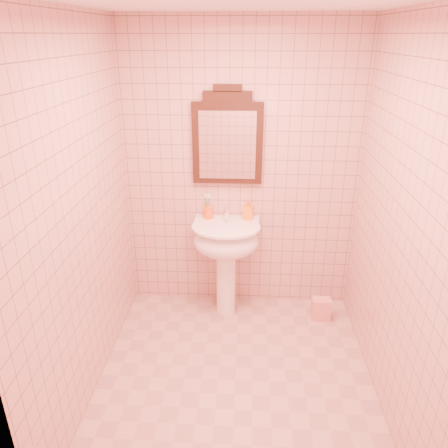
# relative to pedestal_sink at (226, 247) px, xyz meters

# --- Properties ---
(floor) EXTENTS (2.20, 2.20, 0.00)m
(floor) POSITION_rel_pedestal_sink_xyz_m (0.11, -0.87, -0.66)
(floor) COLOR tan
(floor) RESTS_ON ground
(back_wall) EXTENTS (2.00, 0.02, 2.50)m
(back_wall) POSITION_rel_pedestal_sink_xyz_m (0.11, 0.23, 0.59)
(back_wall) COLOR tan
(back_wall) RESTS_ON floor
(pedestal_sink) EXTENTS (0.58, 0.58, 0.86)m
(pedestal_sink) POSITION_rel_pedestal_sink_xyz_m (0.00, 0.00, 0.00)
(pedestal_sink) COLOR white
(pedestal_sink) RESTS_ON floor
(faucet) EXTENTS (0.04, 0.16, 0.11)m
(faucet) POSITION_rel_pedestal_sink_xyz_m (0.00, 0.14, 0.26)
(faucet) COLOR white
(faucet) RESTS_ON pedestal_sink
(mirror) EXTENTS (0.58, 0.06, 0.81)m
(mirror) POSITION_rel_pedestal_sink_xyz_m (0.00, 0.20, 0.89)
(mirror) COLOR black
(mirror) RESTS_ON back_wall
(toothbrush_cup) EXTENTS (0.09, 0.09, 0.20)m
(toothbrush_cup) POSITION_rel_pedestal_sink_xyz_m (-0.16, 0.15, 0.26)
(toothbrush_cup) COLOR #EB5C13
(toothbrush_cup) RESTS_ON pedestal_sink
(soap_dispenser) EXTENTS (0.10, 0.10, 0.18)m
(soap_dispenser) POSITION_rel_pedestal_sink_xyz_m (0.19, 0.15, 0.29)
(soap_dispenser) COLOR orange
(soap_dispenser) RESTS_ON pedestal_sink
(towel) EXTENTS (0.17, 0.11, 0.20)m
(towel) POSITION_rel_pedestal_sink_xyz_m (0.85, -0.07, -0.56)
(towel) COLOR pink
(towel) RESTS_ON floor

